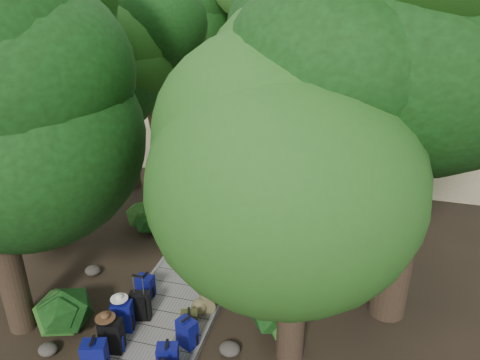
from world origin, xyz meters
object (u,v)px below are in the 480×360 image
(lone_suitcase_on_sand, at_px, (272,145))
(kayak, at_px, (216,122))
(backpack_left_b, at_px, (112,334))
(backpack_left_c, at_px, (123,314))
(sun_lounger, at_px, (353,133))
(suitcase_on_boardwalk, at_px, (141,306))
(backpack_left_d, at_px, (145,285))
(backpack_right_c, at_px, (187,331))
(backpack_right_d, at_px, (189,320))
(duffel_right_black, at_px, (216,283))
(duffel_right_khaki, at_px, (207,300))
(backpack_right_b, at_px, (168,358))
(backpack_left_a, at_px, (95,357))

(lone_suitcase_on_sand, xyz_separation_m, kayak, (-3.33, 2.85, -0.18))
(backpack_left_b, distance_m, lone_suitcase_on_sand, 11.63)
(backpack_left_c, xyz_separation_m, sun_lounger, (4.06, 13.50, -0.15))
(suitcase_on_boardwalk, xyz_separation_m, sun_lounger, (3.85, 13.10, -0.11))
(backpack_left_d, bearing_deg, backpack_right_c, -35.45)
(backpack_left_c, distance_m, sun_lounger, 14.10)
(backpack_left_c, bearing_deg, backpack_left_b, -95.64)
(backpack_right_c, bearing_deg, backpack_right_d, 130.86)
(backpack_left_c, relative_size, kayak, 0.24)
(duffel_right_black, bearing_deg, backpack_right_d, -104.80)
(kayak, bearing_deg, suitcase_on_boardwalk, -103.37)
(backpack_left_d, distance_m, backpack_right_d, 1.60)
(backpack_left_b, relative_size, duffel_right_black, 1.10)
(backpack_right_d, bearing_deg, backpack_right_c, -94.51)
(kayak, bearing_deg, duffel_right_khaki, -97.47)
(backpack_left_d, relative_size, backpack_right_b, 0.81)
(sun_lounger, bearing_deg, backpack_left_b, -103.32)
(backpack_right_d, bearing_deg, backpack_right_b, -108.57)
(duffel_right_black, bearing_deg, backpack_left_a, -124.99)
(backpack_right_d, bearing_deg, backpack_left_a, -149.02)
(backpack_left_a, bearing_deg, sun_lounger, 58.35)
(backpack_left_c, distance_m, backpack_right_b, 1.60)
(duffel_right_khaki, height_order, lone_suitcase_on_sand, lone_suitcase_on_sand)
(suitcase_on_boardwalk, xyz_separation_m, lone_suitcase_on_sand, (0.72, 10.61, -0.09))
(duffel_right_khaki, xyz_separation_m, suitcase_on_boardwalk, (-1.25, -0.72, 0.14))
(suitcase_on_boardwalk, relative_size, sun_lounger, 0.33)
(backpack_left_a, xyz_separation_m, backpack_left_c, (-0.08, 1.21, -0.03))
(backpack_right_c, bearing_deg, backpack_left_a, -114.09)
(backpack_left_b, height_order, backpack_right_d, backpack_left_b)
(backpack_left_b, relative_size, backpack_left_c, 1.05)
(backpack_left_a, distance_m, backpack_left_c, 1.21)
(sun_lounger, bearing_deg, backpack_right_b, -98.19)
(backpack_left_b, bearing_deg, backpack_left_c, 87.39)
(lone_suitcase_on_sand, bearing_deg, backpack_left_a, -95.15)
(backpack_left_b, relative_size, suitcase_on_boardwalk, 1.20)
(suitcase_on_boardwalk, bearing_deg, backpack_right_d, -19.23)
(backpack_left_c, height_order, duffel_right_khaki, backpack_left_c)
(duffel_right_black, xyz_separation_m, kayak, (-3.88, 12.16, -0.17))
(backpack_left_c, distance_m, backpack_left_d, 1.13)
(duffel_right_khaki, distance_m, sun_lounger, 12.65)
(backpack_right_c, relative_size, lone_suitcase_on_sand, 0.98)
(lone_suitcase_on_sand, relative_size, sun_lounger, 0.34)
(backpack_left_d, height_order, suitcase_on_boardwalk, suitcase_on_boardwalk)
(duffel_right_khaki, bearing_deg, suitcase_on_boardwalk, -169.46)
(duffel_right_khaki, bearing_deg, backpack_left_b, -148.49)
(backpack_left_b, height_order, kayak, backpack_left_b)
(backpack_left_a, height_order, backpack_left_c, backpack_left_a)
(duffel_right_khaki, bearing_deg, backpack_left_a, -140.00)
(backpack_right_b, relative_size, duffel_right_khaki, 1.28)
(backpack_right_b, xyz_separation_m, backpack_right_d, (-0.02, 1.15, -0.09))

